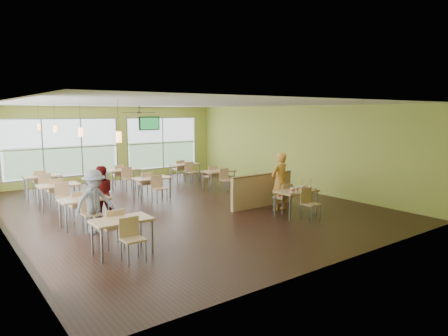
# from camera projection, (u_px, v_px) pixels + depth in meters

# --- Properties ---
(room) EXTENTS (12.00, 12.04, 3.20)m
(room) POSITION_uv_depth(u_px,v_px,m) (181.00, 156.00, 12.43)
(room) COLOR black
(room) RESTS_ON ground
(window_bays) EXTENTS (9.24, 10.24, 2.38)m
(window_bays) POSITION_uv_depth(u_px,v_px,m) (66.00, 157.00, 13.34)
(window_bays) COLOR white
(window_bays) RESTS_ON room
(main_table) EXTENTS (1.22, 1.52, 0.87)m
(main_table) POSITION_uv_depth(u_px,v_px,m) (296.00, 194.00, 11.35)
(main_table) COLOR tan
(main_table) RESTS_ON floor
(half_wall_divider) EXTENTS (2.40, 0.14, 1.04)m
(half_wall_divider) POSITION_uv_depth(u_px,v_px,m) (262.00, 190.00, 12.52)
(half_wall_divider) COLOR tan
(half_wall_divider) RESTS_ON floor
(dining_tables) EXTENTS (6.92, 8.72, 0.87)m
(dining_tables) POSITION_uv_depth(u_px,v_px,m) (128.00, 182.00, 13.31)
(dining_tables) COLOR tan
(dining_tables) RESTS_ON floor
(pendant_lights) EXTENTS (0.11, 7.31, 0.86)m
(pendant_lights) POSITION_uv_depth(u_px,v_px,m) (68.00, 130.00, 10.97)
(pendant_lights) COLOR #2D2119
(pendant_lights) RESTS_ON ceiling
(ceiling_fan) EXTENTS (1.25, 1.25, 0.29)m
(ceiling_fan) POSITION_uv_depth(u_px,v_px,m) (139.00, 112.00, 14.63)
(ceiling_fan) COLOR #2D2119
(ceiling_fan) RESTS_ON ceiling
(tv_backwall) EXTENTS (1.00, 0.07, 0.60)m
(tv_backwall) POSITION_uv_depth(u_px,v_px,m) (149.00, 123.00, 18.07)
(tv_backwall) COLOR black
(tv_backwall) RESTS_ON wall_back
(man_plaid) EXTENTS (0.67, 0.47, 1.76)m
(man_plaid) POSITION_uv_depth(u_px,v_px,m) (280.00, 182.00, 12.02)
(man_plaid) COLOR #DB5C18
(man_plaid) RESTS_ON floor
(patron_maroon) EXTENTS (0.83, 0.70, 1.51)m
(patron_maroon) POSITION_uv_depth(u_px,v_px,m) (101.00, 193.00, 10.88)
(patron_maroon) COLOR #5C0E0E
(patron_maroon) RESTS_ON floor
(patron_grey) EXTENTS (1.11, 0.76, 1.57)m
(patron_grey) POSITION_uv_depth(u_px,v_px,m) (94.00, 202.00, 9.71)
(patron_grey) COLOR slate
(patron_grey) RESTS_ON floor
(cup_blue) EXTENTS (0.10, 0.10, 0.35)m
(cup_blue) POSITION_uv_depth(u_px,v_px,m) (292.00, 190.00, 11.01)
(cup_blue) COLOR white
(cup_blue) RESTS_ON main_table
(cup_yellow) EXTENTS (0.09, 0.09, 0.34)m
(cup_yellow) POSITION_uv_depth(u_px,v_px,m) (297.00, 189.00, 11.18)
(cup_yellow) COLOR white
(cup_yellow) RESTS_ON main_table
(cup_red_near) EXTENTS (0.09, 0.09, 0.33)m
(cup_red_near) POSITION_uv_depth(u_px,v_px,m) (302.00, 188.00, 11.34)
(cup_red_near) COLOR white
(cup_red_near) RESTS_ON main_table
(cup_red_far) EXTENTS (0.10, 0.10, 0.36)m
(cup_red_far) POSITION_uv_depth(u_px,v_px,m) (310.00, 188.00, 11.30)
(cup_red_far) COLOR white
(cup_red_far) RESTS_ON main_table
(food_basket) EXTENTS (0.28, 0.28, 0.06)m
(food_basket) POSITION_uv_depth(u_px,v_px,m) (305.00, 188.00, 11.53)
(food_basket) COLOR black
(food_basket) RESTS_ON main_table
(ketchup_cup) EXTENTS (0.06, 0.06, 0.02)m
(ketchup_cup) POSITION_uv_depth(u_px,v_px,m) (316.00, 189.00, 11.47)
(ketchup_cup) COLOR #A91308
(ketchup_cup) RESTS_ON main_table
(wrapper_left) EXTENTS (0.14, 0.13, 0.04)m
(wrapper_left) POSITION_uv_depth(u_px,v_px,m) (292.00, 193.00, 10.81)
(wrapper_left) COLOR #987949
(wrapper_left) RESTS_ON main_table
(wrapper_mid) EXTENTS (0.20, 0.18, 0.05)m
(wrapper_mid) POSITION_uv_depth(u_px,v_px,m) (293.00, 189.00, 11.33)
(wrapper_mid) COLOR #987949
(wrapper_mid) RESTS_ON main_table
(wrapper_right) EXTENTS (0.17, 0.16, 0.04)m
(wrapper_right) POSITION_uv_depth(u_px,v_px,m) (308.00, 191.00, 11.19)
(wrapper_right) COLOR #987949
(wrapper_right) RESTS_ON main_table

